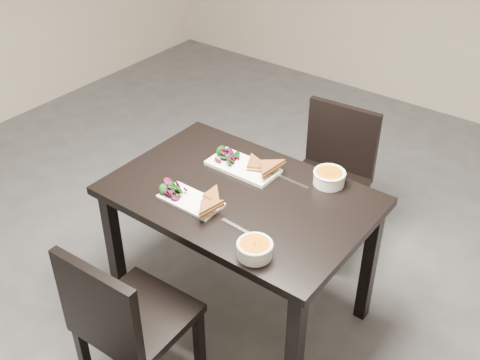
# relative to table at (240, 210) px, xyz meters

# --- Properties ---
(ground) EXTENTS (5.00, 5.00, 0.00)m
(ground) POSITION_rel_table_xyz_m (-0.30, 0.30, -0.65)
(ground) COLOR #47474C
(ground) RESTS_ON ground
(table) EXTENTS (1.20, 0.80, 0.75)m
(table) POSITION_rel_table_xyz_m (0.00, 0.00, 0.00)
(table) COLOR black
(table) RESTS_ON ground
(chair_near) EXTENTS (0.44, 0.44, 0.85)m
(chair_near) POSITION_rel_table_xyz_m (-0.06, -0.71, -0.17)
(chair_near) COLOR black
(chair_near) RESTS_ON ground
(chair_far) EXTENTS (0.45, 0.45, 0.85)m
(chair_far) POSITION_rel_table_xyz_m (0.06, 0.78, -0.17)
(chair_far) COLOR black
(chair_far) RESTS_ON ground
(plate_near) EXTENTS (0.29, 0.15, 0.01)m
(plate_near) POSITION_rel_table_xyz_m (-0.13, -0.19, 0.11)
(plate_near) COLOR white
(plate_near) RESTS_ON table
(sandwich_near) EXTENTS (0.15, 0.11, 0.05)m
(sandwich_near) POSITION_rel_table_xyz_m (-0.07, -0.18, 0.14)
(sandwich_near) COLOR #964D1F
(sandwich_near) RESTS_ON plate_near
(salad_near) EXTENTS (0.09, 0.08, 0.04)m
(salad_near) POSITION_rel_table_xyz_m (-0.23, -0.19, 0.13)
(salad_near) COLOR black
(salad_near) RESTS_ON plate_near
(soup_bowl_near) EXTENTS (0.15, 0.15, 0.07)m
(soup_bowl_near) POSITION_rel_table_xyz_m (0.31, -0.31, 0.14)
(soup_bowl_near) COLOR white
(soup_bowl_near) RESTS_ON table
(cutlery_near) EXTENTS (0.18, 0.03, 0.00)m
(cutlery_near) POSITION_rel_table_xyz_m (0.15, -0.21, 0.10)
(cutlery_near) COLOR silver
(cutlery_near) RESTS_ON table
(plate_far) EXTENTS (0.35, 0.18, 0.02)m
(plate_far) POSITION_rel_table_xyz_m (-0.11, 0.17, 0.11)
(plate_far) COLOR white
(plate_far) RESTS_ON table
(sandwich_far) EXTENTS (0.22, 0.20, 0.06)m
(sandwich_far) POSITION_rel_table_xyz_m (-0.05, 0.16, 0.15)
(sandwich_far) COLOR #964D1F
(sandwich_far) RESTS_ON plate_far
(salad_far) EXTENTS (0.11, 0.10, 0.05)m
(salad_far) POSITION_rel_table_xyz_m (-0.21, 0.17, 0.14)
(salad_far) COLOR black
(salad_far) RESTS_ON plate_far
(soup_bowl_far) EXTENTS (0.15, 0.15, 0.07)m
(soup_bowl_far) POSITION_rel_table_xyz_m (0.29, 0.31, 0.14)
(soup_bowl_far) COLOR white
(soup_bowl_far) RESTS_ON table
(cutlery_far) EXTENTS (0.18, 0.02, 0.00)m
(cutlery_far) POSITION_rel_table_xyz_m (0.14, 0.22, 0.10)
(cutlery_far) COLOR silver
(cutlery_far) RESTS_ON table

